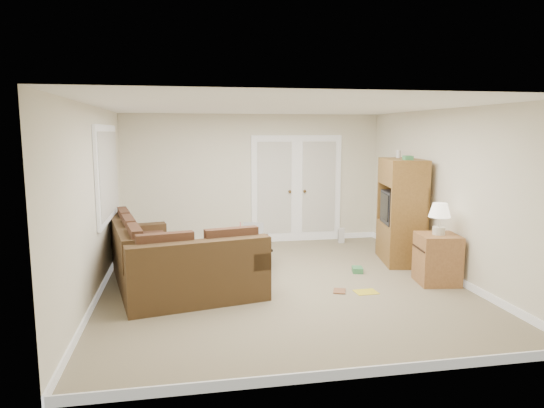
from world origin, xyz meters
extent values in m
plane|color=gray|center=(0.00, 0.00, 0.00)|extent=(5.50, 5.50, 0.00)
cube|color=white|center=(0.00, 0.00, 2.50)|extent=(5.00, 5.50, 0.02)
cube|color=silver|center=(-2.50, 0.00, 1.25)|extent=(0.02, 5.50, 2.50)
cube|color=silver|center=(2.50, 0.00, 1.25)|extent=(0.02, 5.50, 2.50)
cube|color=silver|center=(0.00, 2.75, 1.25)|extent=(5.00, 0.02, 2.50)
cube|color=silver|center=(0.00, -2.75, 1.25)|extent=(5.00, 0.02, 2.50)
cube|color=white|center=(0.40, 2.72, 1.02)|extent=(0.90, 0.04, 2.13)
cube|color=white|center=(1.30, 2.72, 1.02)|extent=(0.90, 0.04, 2.13)
cube|color=silver|center=(0.40, 2.69, 1.07)|extent=(0.68, 0.02, 1.80)
cube|color=silver|center=(1.30, 2.69, 1.07)|extent=(0.68, 0.02, 1.80)
cube|color=white|center=(-2.47, 1.00, 1.55)|extent=(0.04, 1.92, 1.42)
cube|color=silver|center=(-2.44, 1.00, 1.55)|extent=(0.02, 1.74, 1.24)
cube|color=#49331C|center=(-1.91, 0.64, 0.21)|extent=(1.33, 2.41, 0.42)
cube|color=#49331C|center=(-2.23, 0.57, 0.63)|extent=(0.69, 2.28, 0.43)
cube|color=#49331C|center=(-2.11, 1.64, 0.53)|extent=(0.92, 0.41, 0.22)
cube|color=#503120|center=(-1.83, 0.65, 0.48)|extent=(1.02, 2.26, 0.12)
cube|color=#49331C|center=(-1.24, -0.39, 0.21)|extent=(1.93, 1.23, 0.42)
cube|color=#49331C|center=(-1.17, -0.71, 0.63)|extent=(1.80, 0.59, 0.43)
cube|color=#49331C|center=(-0.48, -0.24, 0.53)|extent=(0.41, 0.92, 0.22)
cube|color=#503120|center=(-1.26, -0.31, 0.48)|extent=(1.77, 0.92, 0.12)
cube|color=black|center=(-0.48, -0.24, 0.65)|extent=(0.47, 0.84, 0.03)
cube|color=red|center=(-0.53, -0.02, 0.67)|extent=(0.33, 0.18, 0.02)
cube|color=black|center=(-0.39, 0.79, 0.44)|extent=(0.83, 1.25, 0.05)
cube|color=black|center=(-0.39, 0.79, 0.16)|extent=(0.73, 1.15, 0.03)
cylinder|color=silver|center=(-0.51, 0.77, 0.55)|extent=(0.09, 0.09, 0.17)
cylinder|color=red|center=(-0.51, 0.77, 0.71)|extent=(0.01, 0.01, 0.15)
cube|color=#385BB9|center=(-0.45, 0.48, 0.52)|extent=(0.25, 0.18, 0.09)
cube|color=white|center=(-0.42, 0.69, 0.47)|extent=(0.52, 0.70, 0.00)
cube|color=brown|center=(2.20, 0.87, 0.32)|extent=(0.78, 1.17, 0.65)
cube|color=brown|center=(2.20, 0.87, 1.51)|extent=(0.78, 1.17, 0.43)
cube|color=black|center=(2.18, 0.87, 0.92)|extent=(0.63, 0.73, 0.54)
cube|color=black|center=(1.92, 0.92, 0.94)|extent=(0.12, 0.55, 0.43)
cube|color=#3B824B|center=(2.15, 0.60, 1.76)|extent=(0.16, 0.21, 0.06)
cylinder|color=silver|center=(2.26, 1.18, 1.79)|extent=(0.08, 0.08, 0.13)
cube|color=#9A6638|center=(2.20, -0.35, 0.36)|extent=(0.62, 0.62, 0.72)
cylinder|color=beige|center=(2.20, -0.35, 0.77)|extent=(0.18, 0.18, 0.11)
cylinder|color=beige|center=(2.20, -0.35, 0.90)|extent=(0.03, 0.03, 0.15)
cone|color=white|center=(2.20, -0.35, 1.07)|extent=(0.31, 0.31, 0.20)
cube|color=silver|center=(1.68, 2.36, 0.15)|extent=(0.13, 0.11, 0.29)
cube|color=gold|center=(1.05, -0.55, 0.00)|extent=(0.31, 0.25, 0.01)
cube|color=#3B824B|center=(1.27, 0.37, 0.04)|extent=(0.20, 0.24, 0.08)
imported|color=brown|center=(0.63, -0.43, 0.01)|extent=(0.23, 0.27, 0.02)
camera|label=1|loc=(-1.36, -6.55, 2.16)|focal=32.00mm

